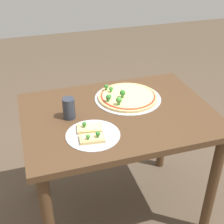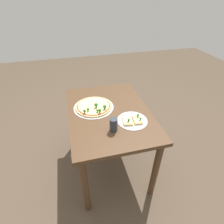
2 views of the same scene
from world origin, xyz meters
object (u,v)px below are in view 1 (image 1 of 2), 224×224
(pizza_tray_whole, at_px, (127,97))
(drinking_cup, at_px, (69,108))
(pizza_tray_slice, at_px, (92,134))
(dining_table, at_px, (118,130))

(pizza_tray_whole, relative_size, drinking_cup, 3.38)
(pizza_tray_slice, bearing_deg, drinking_cup, 111.11)
(pizza_tray_slice, height_order, drinking_cup, drinking_cup)
(drinking_cup, bearing_deg, pizza_tray_whole, 16.08)
(dining_table, distance_m, pizza_tray_whole, 0.21)
(dining_table, relative_size, drinking_cup, 8.99)
(dining_table, relative_size, pizza_tray_slice, 3.87)
(pizza_tray_slice, xyz_separation_m, drinking_cup, (-0.07, 0.19, 0.05))
(dining_table, relative_size, pizza_tray_whole, 2.66)
(pizza_tray_whole, distance_m, drinking_cup, 0.38)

